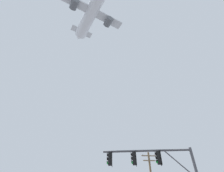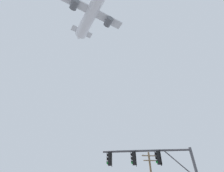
% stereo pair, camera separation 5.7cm
% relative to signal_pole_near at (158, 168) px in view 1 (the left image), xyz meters
% --- Properties ---
extents(signal_pole_near, '(6.55, 1.05, 6.19)m').
position_rel_signal_pole_near_xyz_m(signal_pole_near, '(0.00, 0.00, 0.00)').
color(signal_pole_near, '#4C4C51').
rests_on(signal_pole_near, ground).
extents(airplane, '(17.18, 22.24, 6.41)m').
position_rel_signal_pole_near_xyz_m(airplane, '(-7.78, 11.55, 43.58)').
color(airplane, white).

